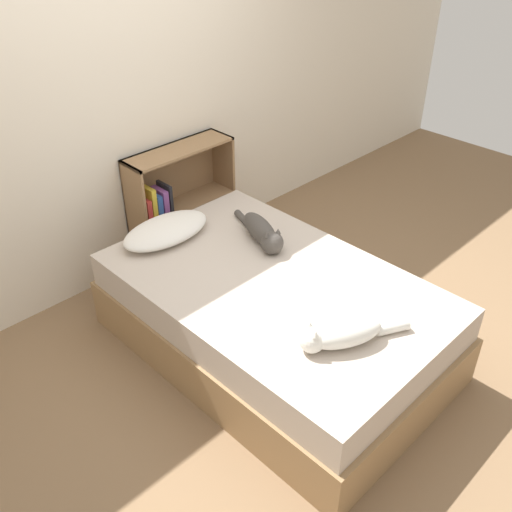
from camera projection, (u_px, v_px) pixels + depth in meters
ground_plane at (273, 349)px, 3.65m from camera, size 8.00×8.00×0.00m
wall_back at (122, 105)px, 3.80m from camera, size 8.00×0.06×2.50m
bed at (274, 317)px, 3.50m from camera, size 1.30×2.06×0.55m
pillow at (166, 230)px, 3.71m from camera, size 0.62×0.35×0.11m
cat_light at (341, 333)px, 2.86m from camera, size 0.56×0.37×0.16m
cat_dark at (263, 233)px, 3.65m from camera, size 0.26×0.58×0.17m
bookshelf at (176, 202)px, 4.31m from camera, size 0.85×0.26×0.90m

